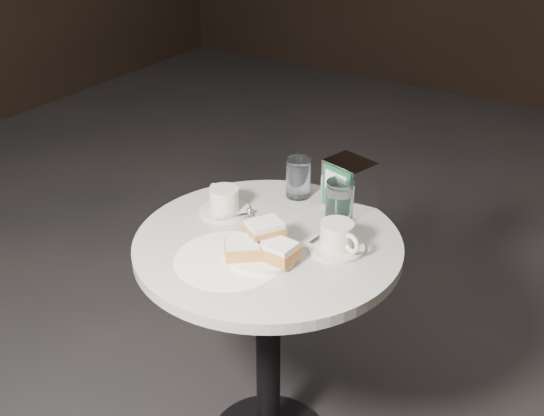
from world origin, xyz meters
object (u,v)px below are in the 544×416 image
Objects in this scene: cafe_table at (268,302)px; beignet_plate at (262,247)px; water_glass_left at (298,178)px; coffee_cup_right at (337,238)px; napkin_dispenser at (349,185)px; water_glass_right at (339,202)px; coffee_cup_left at (224,202)px.

beignet_plate is (0.03, -0.08, 0.23)m from cafe_table.
beignet_plate is 0.35m from water_glass_left.
napkin_dispenser reaches higher than coffee_cup_right.
coffee_cup_right is at bearing 18.03° from cafe_table.
napkin_dispenser is at bearing 4.22° from water_glass_left.
napkin_dispenser is at bearing 80.32° from beignet_plate.
water_glass_right is 0.08m from napkin_dispenser.
napkin_dispenser reaches higher than cafe_table.
water_glass_left is (0.12, 0.20, 0.02)m from coffee_cup_left.
coffee_cup_left is at bearing -128.17° from napkin_dispenser.
coffee_cup_right is at bearing 23.98° from coffee_cup_left.
coffee_cup_left is (-0.18, 0.06, 0.23)m from cafe_table.
cafe_table is 0.39m from napkin_dispenser.
napkin_dispenser is at bearing 70.74° from cafe_table.
water_glass_right is (0.17, -0.07, 0.00)m from water_glass_left.
coffee_cup_right is (0.14, 0.14, 0.00)m from beignet_plate.
coffee_cup_left is (-0.22, 0.14, -0.00)m from beignet_plate.
water_glass_left is 0.16m from napkin_dispenser.
water_glass_right is at bearing 60.61° from cafe_table.
coffee_cup_left is at bearing 162.03° from cafe_table.
beignet_plate reaches higher than cafe_table.
coffee_cup_right is 0.31m from water_glass_left.
beignet_plate is 0.35m from napkin_dispenser.
cafe_table is 0.25m from beignet_plate.
coffee_cup_left reaches higher than cafe_table.
water_glass_right is (-0.07, 0.13, 0.02)m from coffee_cup_right.
beignet_plate is 0.28m from water_glass_right.
water_glass_right is (0.11, 0.19, 0.26)m from cafe_table.
water_glass_right is (0.29, 0.13, 0.03)m from coffee_cup_left.
beignet_plate is at bearing -66.83° from cafe_table.
cafe_table is 6.30× the size of water_glass_right.
napkin_dispenser reaches higher than beignet_plate.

